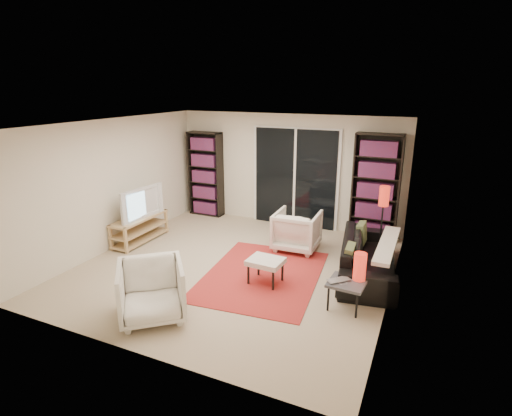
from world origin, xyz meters
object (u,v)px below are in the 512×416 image
at_px(sofa, 368,256).
at_px(side_table, 347,284).
at_px(armchair_front, 152,291).
at_px(tv_stand, 140,228).
at_px(armchair_back, 297,230).
at_px(bookshelf_right, 376,188).
at_px(ottoman, 266,263).
at_px(bookshelf_left, 206,174).
at_px(floor_lamp, 383,204).

bearing_deg(sofa, side_table, 166.33).
bearing_deg(side_table, armchair_front, -150.65).
relative_size(tv_stand, armchair_back, 1.60).
xyz_separation_m(bookshelf_right, ottoman, (-1.22, -2.64, -0.71)).
xyz_separation_m(bookshelf_right, side_table, (0.08, -2.85, -0.69)).
xyz_separation_m(bookshelf_left, side_table, (3.93, -2.85, -0.62)).
height_order(sofa, ottoman, sofa).
bearing_deg(bookshelf_right, side_table, -88.31).
distance_m(bookshelf_left, ottoman, 3.78).
relative_size(armchair_front, floor_lamp, 0.65).
bearing_deg(bookshelf_left, armchair_front, -68.34).
relative_size(armchair_back, floor_lamp, 0.62).
xyz_separation_m(bookshelf_left, tv_stand, (-0.31, -2.03, -0.71)).
distance_m(bookshelf_left, tv_stand, 2.18).
height_order(sofa, armchair_front, armchair_front).
bearing_deg(bookshelf_right, bookshelf_left, 180.00).
height_order(ottoman, floor_lamp, floor_lamp).
height_order(bookshelf_right, sofa, bookshelf_right).
xyz_separation_m(armchair_front, side_table, (2.29, 1.29, -0.03)).
relative_size(ottoman, side_table, 1.07).
bearing_deg(armchair_back, floor_lamp, -170.29).
xyz_separation_m(bookshelf_left, ottoman, (2.63, -2.64, -0.63)).
bearing_deg(bookshelf_right, tv_stand, -153.93).
bearing_deg(sofa, armchair_front, 127.27).
distance_m(bookshelf_right, sofa, 1.83).
bearing_deg(floor_lamp, side_table, -94.96).
bearing_deg(ottoman, side_table, -9.27).
distance_m(tv_stand, sofa, 4.36).
bearing_deg(sofa, bookshelf_left, 58.91).
distance_m(sofa, side_table, 1.19).
distance_m(armchair_front, ottoman, 1.80).
bearing_deg(sofa, tv_stand, 86.16).
height_order(tv_stand, armchair_front, armchair_front).
bearing_deg(tv_stand, sofa, 4.83).
height_order(armchair_back, side_table, armchair_back).
bearing_deg(bookshelf_left, ottoman, -45.05).
relative_size(tv_stand, ottoman, 2.36).
distance_m(armchair_front, floor_lamp, 4.16).
relative_size(sofa, armchair_front, 2.52).
bearing_deg(bookshelf_right, armchair_front, -118.05).
distance_m(ottoman, floor_lamp, 2.41).
bearing_deg(armchair_front, side_table, -10.33).
relative_size(bookshelf_left, bookshelf_right, 0.93).
relative_size(side_table, floor_lamp, 0.40).
distance_m(tv_stand, ottoman, 3.00).
xyz_separation_m(bookshelf_left, sofa, (4.04, -1.67, -0.66)).
relative_size(tv_stand, armchair_front, 1.53).
xyz_separation_m(armchair_back, side_table, (1.29, -1.70, -0.01)).
height_order(armchair_back, floor_lamp, floor_lamp).
relative_size(armchair_back, side_table, 1.58).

